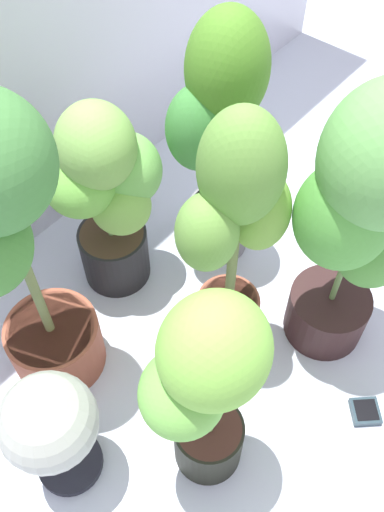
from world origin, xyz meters
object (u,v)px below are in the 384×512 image
at_px(potted_plant_back_center, 107,192).
at_px(potted_plant_front_left, 205,387).
at_px(potted_plant_center, 235,234).
at_px(floor_fan, 50,425).
at_px(potted_plant_back_right, 218,130).
at_px(potted_plant_back_left, 6,247).
at_px(hygrometer_box, 365,411).
at_px(potted_plant_front_right, 364,213).

bearing_deg(potted_plant_back_center, potted_plant_front_left, -115.81).
distance_m(potted_plant_center, floor_fan, 0.64).
distance_m(potted_plant_center, potted_plant_back_center, 0.45).
bearing_deg(potted_plant_back_right, potted_plant_front_left, -142.74).
xyz_separation_m(potted_plant_back_left, hygrometer_box, (0.48, -0.81, -0.58)).
height_order(potted_plant_back_left, potted_plant_back_right, potted_plant_back_left).
bearing_deg(floor_fan, potted_plant_back_right, 34.24).
distance_m(potted_plant_front_right, potted_plant_back_right, 0.48).
relative_size(potted_plant_center, hygrometer_box, 8.03).
xyz_separation_m(potted_plant_back_left, potted_plant_back_center, (0.38, 0.09, -0.19)).
xyz_separation_m(potted_plant_center, floor_fan, (-0.59, 0.08, -0.23)).
relative_size(potted_plant_back_left, hygrometer_box, 8.85).
bearing_deg(potted_plant_back_center, floor_fan, -147.23).
bearing_deg(potted_plant_back_left, potted_plant_back_center, 13.57).
bearing_deg(hygrometer_box, potted_plant_back_right, -58.85).
height_order(potted_plant_front_right, potted_plant_back_left, potted_plant_back_left).
relative_size(potted_plant_back_center, floor_fan, 1.61).
distance_m(potted_plant_back_right, potted_plant_front_left, 0.75).
height_order(potted_plant_center, potted_plant_back_center, potted_plant_center).
xyz_separation_m(potted_plant_front_right, potted_plant_center, (-0.23, 0.22, -0.04)).
relative_size(potted_plant_back_left, potted_plant_center, 1.10).
xyz_separation_m(potted_plant_front_right, hygrometer_box, (-0.16, -0.25, -0.55)).
bearing_deg(hygrometer_box, potted_plant_front_left, 10.56).
xyz_separation_m(potted_plant_back_left, potted_plant_front_left, (0.08, -0.53, -0.13)).
height_order(potted_plant_center, potted_plant_front_left, potted_plant_center).
bearing_deg(potted_plant_center, potted_plant_back_left, 140.52).
height_order(potted_plant_center, hygrometer_box, potted_plant_center).
bearing_deg(potted_plant_center, potted_plant_front_right, -43.04).
xyz_separation_m(hygrometer_box, floor_fan, (-0.66, 0.54, 0.29)).
bearing_deg(floor_fan, potted_plant_back_left, 78.08).
relative_size(potted_plant_center, floor_fan, 2.08).
bearing_deg(floor_fan, potted_plant_center, 14.36).
height_order(potted_plant_back_left, potted_plant_back_center, potted_plant_back_left).
bearing_deg(floor_fan, potted_plant_front_left, -23.88).
distance_m(potted_plant_front_right, potted_plant_back_center, 0.72).
distance_m(potted_plant_front_left, floor_fan, 0.40).
height_order(potted_plant_back_left, hygrometer_box, potted_plant_back_left).
xyz_separation_m(potted_plant_back_right, potted_plant_center, (-0.26, -0.27, -0.01)).
bearing_deg(potted_plant_front_right, potted_plant_front_left, 176.82).
bearing_deg(potted_plant_back_center, potted_plant_front_right, -67.64).
bearing_deg(potted_plant_back_right, potted_plant_center, -134.34).
relative_size(potted_plant_front_right, potted_plant_back_right, 1.04).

